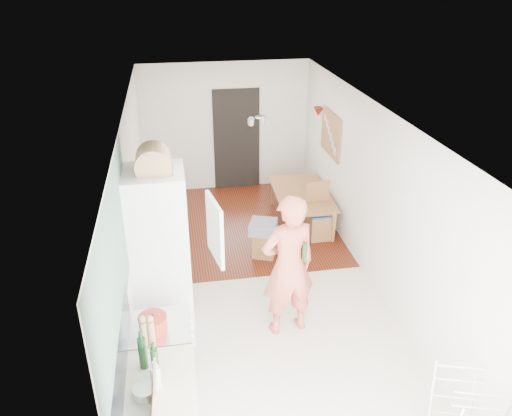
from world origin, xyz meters
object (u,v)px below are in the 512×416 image
object	(u,v)px
drying_rack	(463,414)
dining_table	(303,210)
dining_chair	(320,212)
person	(289,255)
stool	(264,244)

from	to	relation	value
drying_rack	dining_table	bearing A→B (deg)	111.04
dining_chair	person	bearing A→B (deg)	-117.92
dining_table	drying_rack	xyz separation A→B (m)	(0.27, -4.66, 0.19)
dining_table	drying_rack	size ratio (longest dim) A/B	1.60
dining_chair	stool	bearing A→B (deg)	-159.44
dining_table	stool	distance (m)	1.30
person	dining_table	distance (m)	2.99
dining_chair	drying_rack	xyz separation A→B (m)	(0.13, -4.10, -0.03)
drying_rack	stool	bearing A→B (deg)	124.87
dining_table	dining_chair	world-z (taller)	dining_chair
stool	drying_rack	xyz separation A→B (m)	(1.14, -3.69, 0.22)
person	dining_chair	xyz separation A→B (m)	(1.06, 2.16, -0.62)
person	stool	xyz separation A→B (m)	(0.05, 1.74, -0.87)
person	dining_table	world-z (taller)	person
person	stool	bearing A→B (deg)	-101.94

